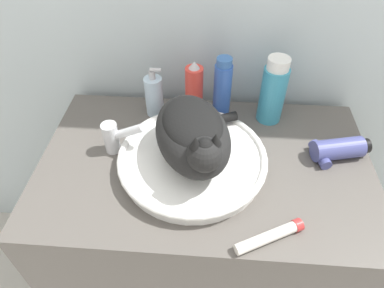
% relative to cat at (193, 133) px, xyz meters
% --- Properties ---
extents(vanity_counter, '(0.94, 0.58, 0.83)m').
position_rel_cat_xyz_m(vanity_counter, '(0.03, 0.02, -0.54)').
color(vanity_counter, '#56514C').
rests_on(vanity_counter, ground_plane).
extents(sink_basin, '(0.41, 0.41, 0.05)m').
position_rel_cat_xyz_m(sink_basin, '(-0.00, 0.01, -0.10)').
color(sink_basin, white).
rests_on(sink_basin, vanity_counter).
extents(cat, '(0.27, 0.33, 0.17)m').
position_rel_cat_xyz_m(cat, '(0.00, 0.00, 0.00)').
color(cat, black).
rests_on(cat, sink_basin).
extents(faucet, '(0.13, 0.05, 0.12)m').
position_rel_cat_xyz_m(faucet, '(-0.22, 0.05, -0.07)').
color(faucet, silver).
rests_on(faucet, vanity_counter).
extents(mouthwash_bottle, '(0.08, 0.08, 0.22)m').
position_rel_cat_xyz_m(mouthwash_bottle, '(0.23, 0.23, -0.02)').
color(mouthwash_bottle, teal).
rests_on(mouthwash_bottle, vanity_counter).
extents(shampoo_bottle_tall, '(0.05, 0.05, 0.21)m').
position_rel_cat_xyz_m(shampoo_bottle_tall, '(0.07, 0.23, -0.03)').
color(shampoo_bottle_tall, '#335BB7').
rests_on(shampoo_bottle_tall, vanity_counter).
extents(soap_pump_bottle, '(0.06, 0.06, 0.17)m').
position_rel_cat_xyz_m(soap_pump_bottle, '(-0.14, 0.23, -0.06)').
color(soap_pump_bottle, silver).
rests_on(soap_pump_bottle, vanity_counter).
extents(spray_bottle_trigger, '(0.06, 0.06, 0.20)m').
position_rel_cat_xyz_m(spray_bottle_trigger, '(-0.01, 0.23, -0.04)').
color(spray_bottle_trigger, '#DB3D33').
rests_on(spray_bottle_trigger, vanity_counter).
extents(cream_tube, '(0.17, 0.10, 0.03)m').
position_rel_cat_xyz_m(cream_tube, '(0.19, -0.21, -0.12)').
color(cream_tube, silver).
rests_on(cream_tube, vanity_counter).
extents(hair_dryer, '(0.17, 0.10, 0.06)m').
position_rel_cat_xyz_m(hair_dryer, '(0.40, 0.07, -0.10)').
color(hair_dryer, '#474C8C').
rests_on(hair_dryer, vanity_counter).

